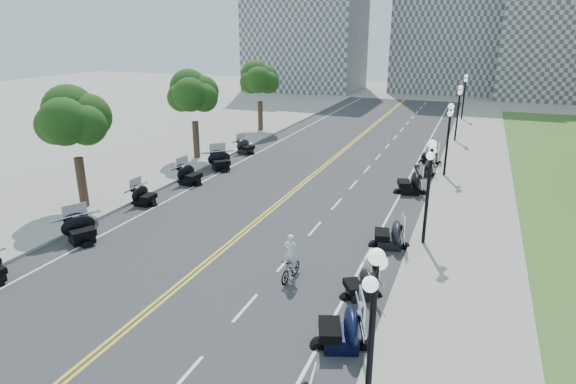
% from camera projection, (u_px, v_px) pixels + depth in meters
% --- Properties ---
extents(ground, '(160.00, 160.00, 0.00)m').
position_uv_depth(ground, '(222.00, 250.00, 22.30)').
color(ground, gray).
extents(road, '(16.00, 90.00, 0.01)m').
position_uv_depth(road, '(298.00, 188.00, 31.11)').
color(road, '#333335').
rests_on(road, ground).
extents(centerline_yellow_a, '(0.12, 90.00, 0.00)m').
position_uv_depth(centerline_yellow_a, '(296.00, 188.00, 31.15)').
color(centerline_yellow_a, yellow).
rests_on(centerline_yellow_a, road).
extents(centerline_yellow_b, '(0.12, 90.00, 0.00)m').
position_uv_depth(centerline_yellow_b, '(299.00, 188.00, 31.07)').
color(centerline_yellow_b, yellow).
rests_on(centerline_yellow_b, road).
extents(edge_line_north, '(0.12, 90.00, 0.00)m').
position_uv_depth(edge_line_north, '(397.00, 200.00, 28.87)').
color(edge_line_north, white).
rests_on(edge_line_north, road).
extents(edge_line_south, '(0.12, 90.00, 0.00)m').
position_uv_depth(edge_line_south, '(211.00, 177.00, 33.35)').
color(edge_line_south, white).
rests_on(edge_line_south, road).
extents(lane_dash_4, '(0.12, 2.00, 0.00)m').
position_uv_depth(lane_dash_4, '(185.00, 377.00, 14.13)').
color(lane_dash_4, white).
rests_on(lane_dash_4, road).
extents(lane_dash_5, '(0.12, 2.00, 0.00)m').
position_uv_depth(lane_dash_5, '(245.00, 308.00, 17.66)').
color(lane_dash_5, white).
rests_on(lane_dash_5, road).
extents(lane_dash_6, '(0.12, 2.00, 0.00)m').
position_uv_depth(lane_dash_6, '(286.00, 262.00, 21.18)').
color(lane_dash_6, white).
rests_on(lane_dash_6, road).
extents(lane_dash_7, '(0.12, 2.00, 0.00)m').
position_uv_depth(lane_dash_7, '(315.00, 229.00, 24.71)').
color(lane_dash_7, white).
rests_on(lane_dash_7, road).
extents(lane_dash_8, '(0.12, 2.00, 0.00)m').
position_uv_depth(lane_dash_8, '(337.00, 204.00, 28.23)').
color(lane_dash_8, white).
rests_on(lane_dash_8, road).
extents(lane_dash_9, '(0.12, 2.00, 0.00)m').
position_uv_depth(lane_dash_9, '(353.00, 185.00, 31.75)').
color(lane_dash_9, white).
rests_on(lane_dash_9, road).
extents(lane_dash_10, '(0.12, 2.00, 0.00)m').
position_uv_depth(lane_dash_10, '(367.00, 169.00, 35.28)').
color(lane_dash_10, white).
rests_on(lane_dash_10, road).
extents(lane_dash_11, '(0.12, 2.00, 0.00)m').
position_uv_depth(lane_dash_11, '(378.00, 157.00, 38.80)').
color(lane_dash_11, white).
rests_on(lane_dash_11, road).
extents(lane_dash_12, '(0.12, 2.00, 0.00)m').
position_uv_depth(lane_dash_12, '(387.00, 146.00, 42.32)').
color(lane_dash_12, white).
rests_on(lane_dash_12, road).
extents(lane_dash_13, '(0.12, 2.00, 0.00)m').
position_uv_depth(lane_dash_13, '(395.00, 137.00, 45.85)').
color(lane_dash_13, white).
rests_on(lane_dash_13, road).
extents(lane_dash_14, '(0.12, 2.00, 0.00)m').
position_uv_depth(lane_dash_14, '(402.00, 130.00, 49.37)').
color(lane_dash_14, white).
rests_on(lane_dash_14, road).
extents(lane_dash_15, '(0.12, 2.00, 0.00)m').
position_uv_depth(lane_dash_15, '(408.00, 123.00, 52.90)').
color(lane_dash_15, white).
rests_on(lane_dash_15, road).
extents(lane_dash_16, '(0.12, 2.00, 0.00)m').
position_uv_depth(lane_dash_16, '(413.00, 117.00, 56.42)').
color(lane_dash_16, white).
rests_on(lane_dash_16, road).
extents(lane_dash_17, '(0.12, 2.00, 0.00)m').
position_uv_depth(lane_dash_17, '(417.00, 112.00, 59.94)').
color(lane_dash_17, white).
rests_on(lane_dash_17, road).
extents(lane_dash_18, '(0.12, 2.00, 0.00)m').
position_uv_depth(lane_dash_18, '(421.00, 108.00, 63.47)').
color(lane_dash_18, white).
rests_on(lane_dash_18, road).
extents(lane_dash_19, '(0.12, 2.00, 0.00)m').
position_uv_depth(lane_dash_19, '(425.00, 104.00, 66.99)').
color(lane_dash_19, white).
rests_on(lane_dash_19, road).
extents(sidewalk_north, '(5.00, 90.00, 0.15)m').
position_uv_depth(sidewalk_north, '(470.00, 208.00, 27.42)').
color(sidewalk_north, '#9E9991').
rests_on(sidewalk_north, ground).
extents(sidewalk_south, '(5.00, 90.00, 0.15)m').
position_uv_depth(sidewalk_south, '(162.00, 170.00, 34.76)').
color(sidewalk_south, '#9E9991').
rests_on(sidewalk_south, ground).
extents(distant_block_a, '(18.00, 14.00, 26.00)m').
position_uv_depth(distant_block_a, '(307.00, 9.00, 79.07)').
color(distant_block_a, gray).
rests_on(distant_block_a, ground).
extents(street_lamp_1, '(0.50, 1.20, 4.90)m').
position_uv_depth(street_lamp_1, '(371.00, 344.00, 11.42)').
color(street_lamp_1, black).
rests_on(street_lamp_1, sidewalk_north).
extents(street_lamp_2, '(0.50, 1.20, 4.90)m').
position_uv_depth(street_lamp_2, '(428.00, 193.00, 21.99)').
color(street_lamp_2, black).
rests_on(street_lamp_2, sidewalk_north).
extents(street_lamp_3, '(0.50, 1.20, 4.90)m').
position_uv_depth(street_lamp_3, '(448.00, 141.00, 32.56)').
color(street_lamp_3, black).
rests_on(street_lamp_3, sidewalk_north).
extents(street_lamp_4, '(0.50, 1.20, 4.90)m').
position_uv_depth(street_lamp_4, '(458.00, 114.00, 43.14)').
color(street_lamp_4, black).
rests_on(street_lamp_4, sidewalk_north).
extents(street_lamp_5, '(0.50, 1.20, 4.90)m').
position_uv_depth(street_lamp_5, '(464.00, 97.00, 53.71)').
color(street_lamp_5, black).
rests_on(street_lamp_5, sidewalk_north).
extents(tree_2, '(4.80, 4.80, 9.20)m').
position_uv_depth(tree_2, '(74.00, 126.00, 26.05)').
color(tree_2, '#235619').
rests_on(tree_2, sidewalk_south).
extents(tree_3, '(4.80, 4.80, 9.20)m').
position_uv_depth(tree_3, '(194.00, 99.00, 36.62)').
color(tree_3, '#235619').
rests_on(tree_3, sidewalk_south).
extents(tree_4, '(4.80, 4.80, 9.20)m').
position_uv_depth(tree_4, '(260.00, 83.00, 47.19)').
color(tree_4, '#235619').
rests_on(tree_4, sidewalk_south).
extents(motorcycle_n_4, '(2.81, 2.81, 1.54)m').
position_uv_depth(motorcycle_n_4, '(341.00, 326.00, 15.28)').
color(motorcycle_n_4, black).
rests_on(motorcycle_n_4, road).
extents(motorcycle_n_5, '(2.46, 2.46, 1.25)m').
position_uv_depth(motorcycle_n_5, '(361.00, 282.00, 18.20)').
color(motorcycle_n_5, black).
rests_on(motorcycle_n_5, road).
extents(motorcycle_n_6, '(2.51, 2.51, 1.48)m').
position_uv_depth(motorcycle_n_6, '(389.00, 232.00, 22.43)').
color(motorcycle_n_6, black).
rests_on(motorcycle_n_6, road).
extents(motorcycle_n_8, '(2.75, 2.75, 1.55)m').
position_uv_depth(motorcycle_n_8, '(410.00, 181.00, 29.88)').
color(motorcycle_n_8, black).
rests_on(motorcycle_n_8, road).
extents(motorcycle_n_9, '(2.35, 2.35, 1.30)m').
position_uv_depth(motorcycle_n_9, '(424.00, 167.00, 33.57)').
color(motorcycle_n_9, black).
rests_on(motorcycle_n_9, road).
extents(motorcycle_n_10, '(1.95, 1.95, 1.35)m').
position_uv_depth(motorcycle_n_10, '(430.00, 155.00, 36.73)').
color(motorcycle_n_10, black).
rests_on(motorcycle_n_10, road).
extents(motorcycle_s_5, '(2.77, 2.77, 1.43)m').
position_uv_depth(motorcycle_s_5, '(81.00, 228.00, 22.97)').
color(motorcycle_s_5, black).
rests_on(motorcycle_s_5, road).
extents(motorcycle_s_6, '(1.87, 1.87, 1.28)m').
position_uv_depth(motorcycle_s_6, '(144.00, 194.00, 27.92)').
color(motorcycle_s_6, black).
rests_on(motorcycle_s_6, road).
extents(motorcycle_s_7, '(2.30, 2.30, 1.44)m').
position_uv_depth(motorcycle_s_7, '(190.00, 174.00, 31.68)').
color(motorcycle_s_7, black).
rests_on(motorcycle_s_7, road).
extents(motorcycle_s_8, '(3.03, 3.03, 1.50)m').
position_uv_depth(motorcycle_s_8, '(220.00, 160.00, 34.99)').
color(motorcycle_s_8, black).
rests_on(motorcycle_s_8, road).
extents(motorcycle_s_9, '(2.30, 2.30, 1.33)m').
position_uv_depth(motorcycle_s_9, '(246.00, 146.00, 39.62)').
color(motorcycle_s_9, black).
rests_on(motorcycle_s_9, road).
extents(bicycle, '(0.61, 1.65, 0.97)m').
position_uv_depth(bicycle, '(291.00, 269.00, 19.53)').
color(bicycle, '#A51414').
rests_on(bicycle, road).
extents(cyclist_rider, '(0.61, 0.40, 1.67)m').
position_uv_depth(cyclist_rider, '(291.00, 239.00, 19.11)').
color(cyclist_rider, white).
rests_on(cyclist_rider, bicycle).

